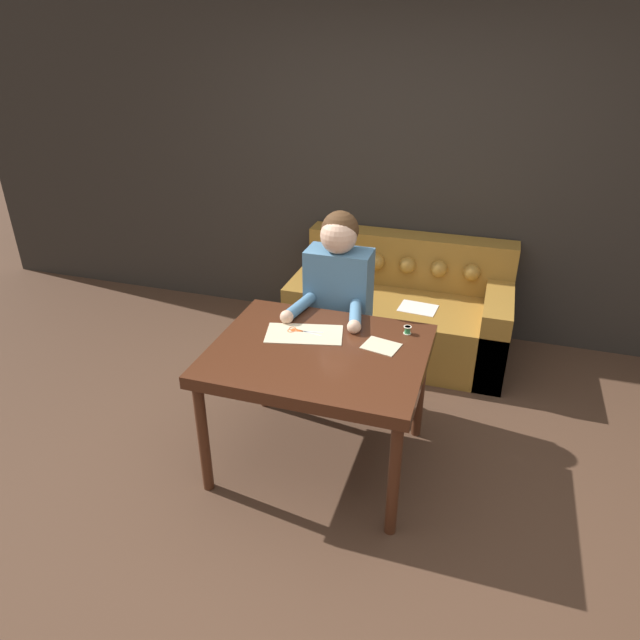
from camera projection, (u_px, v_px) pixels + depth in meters
The scene contains 9 objects.
ground_plane at pixel (328, 478), 3.26m from camera, with size 16.00×16.00×0.00m, color #4C3323.
wall_back at pixel (407, 171), 4.39m from camera, with size 8.00×0.06×2.60m.
dining_table at pixel (319, 362), 3.10m from camera, with size 1.15×0.94×0.76m.
couch at pixel (401, 313), 4.45m from camera, with size 1.62×0.88×0.85m.
person at pixel (338, 309), 3.65m from camera, with size 0.49×0.59×1.33m.
pattern_paper_main at pixel (304, 334), 3.20m from camera, with size 0.47×0.32×0.00m.
pattern_paper_offcut at pixel (381, 346), 3.08m from camera, with size 0.22×0.19×0.00m.
scissors at pixel (299, 331), 3.23m from camera, with size 0.21×0.07×0.01m.
thread_spool at pixel (407, 330), 3.20m from camera, with size 0.04×0.04×0.05m.
Camera 1 is at (0.70, -2.37, 2.31)m, focal length 32.00 mm.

